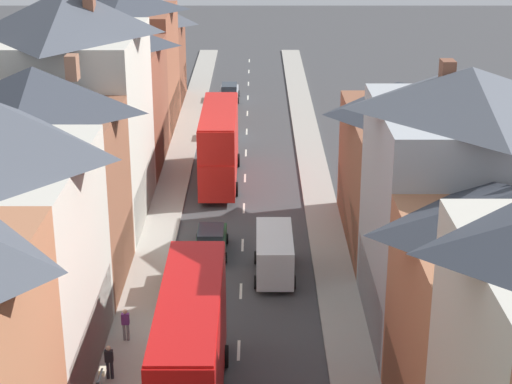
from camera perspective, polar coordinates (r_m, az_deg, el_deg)
The scene contains 13 objects.
pavement_left at distance 58.53m, azimuth -5.54°, elevation -0.30°, with size 2.20×104.00×0.14m, color #A8A399.
pavement_right at distance 58.39m, azimuth 4.47°, elevation -0.32°, with size 2.20×104.00×0.14m, color #A8A399.
centre_line_dashes at distance 56.39m, azimuth -0.57°, elevation -1.09°, with size 0.14×97.80×0.01m.
terrace_row_left at distance 48.37m, azimuth -12.89°, elevation 2.35°, with size 8.00×79.41×14.53m.
double_decker_bus_lead at distance 60.54m, azimuth -2.22°, elevation 3.23°, with size 2.74×10.80×5.30m.
double_decker_bus_mid_street at distance 34.81m, azimuth -4.14°, elevation -10.44°, with size 2.74×10.80×5.30m.
car_near_silver at distance 83.90m, azimuth -1.53°, elevation 6.69°, with size 1.90×4.60×1.62m.
car_parked_left_a at distance 45.00m, azimuth -4.76°, elevation -5.82°, with size 1.90×4.09×1.63m.
car_parked_right_a at distance 71.53m, azimuth -1.83°, elevation 4.26°, with size 1.90×3.80×1.61m.
car_mid_black at distance 49.52m, azimuth -2.77°, elevation -3.25°, with size 1.90×4.33×1.59m.
delivery_van at distance 46.58m, azimuth 1.48°, elevation -4.09°, with size 2.20×5.20×2.41m.
pedestrian_mid_left at distance 37.98m, azimuth -9.53°, elevation -10.99°, with size 0.36×0.22×1.61m.
pedestrian_mid_right at distance 40.73m, azimuth -8.46°, elevation -8.62°, with size 0.36×0.22×1.61m.
Camera 1 is at (0.80, -16.49, 20.59)m, focal length 60.00 mm.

